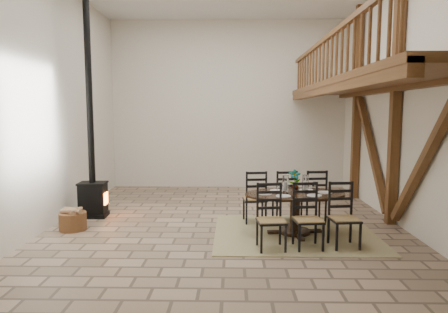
{
  "coord_description": "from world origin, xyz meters",
  "views": [
    {
      "loc": [
        0.13,
        -8.09,
        2.29
      ],
      "look_at": [
        -0.06,
        0.4,
        1.34
      ],
      "focal_mm": 32.0,
      "sensor_mm": 36.0,
      "label": 1
    }
  ],
  "objects_px": {
    "dining_table": "(295,213)",
    "wood_stove": "(92,165)",
    "log_basket": "(73,220)",
    "log_stack": "(91,206)"
  },
  "relations": [
    {
      "from": "dining_table",
      "to": "wood_stove",
      "type": "xyz_separation_m",
      "value": [
        -4.22,
        1.14,
        0.74
      ]
    },
    {
      "from": "dining_table",
      "to": "log_basket",
      "type": "xyz_separation_m",
      "value": [
        -4.29,
        0.18,
        -0.22
      ]
    },
    {
      "from": "dining_table",
      "to": "wood_stove",
      "type": "bearing_deg",
      "value": 158.5
    },
    {
      "from": "wood_stove",
      "to": "log_basket",
      "type": "distance_m",
      "value": 1.37
    },
    {
      "from": "log_basket",
      "to": "log_stack",
      "type": "height_order",
      "value": "log_basket"
    },
    {
      "from": "log_basket",
      "to": "log_stack",
      "type": "relative_size",
      "value": 1.07
    },
    {
      "from": "log_basket",
      "to": "dining_table",
      "type": "bearing_deg",
      "value": -2.35
    },
    {
      "from": "dining_table",
      "to": "log_stack",
      "type": "height_order",
      "value": "dining_table"
    },
    {
      "from": "dining_table",
      "to": "wood_stove",
      "type": "height_order",
      "value": "wood_stove"
    },
    {
      "from": "wood_stove",
      "to": "log_stack",
      "type": "relative_size",
      "value": 10.28
    }
  ]
}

